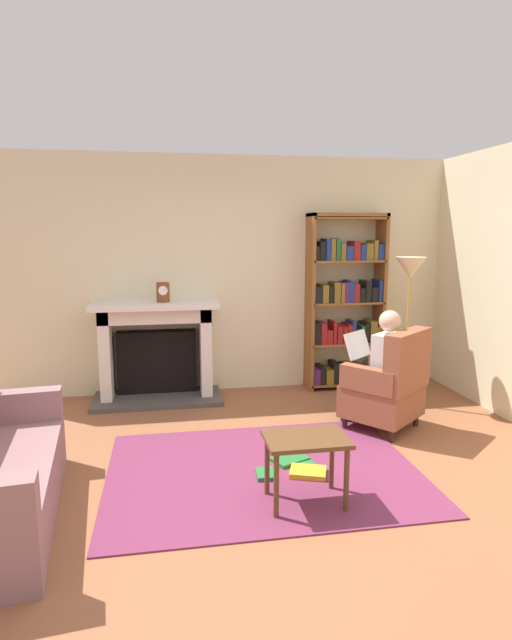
% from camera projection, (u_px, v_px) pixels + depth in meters
% --- Properties ---
extents(ground, '(14.00, 14.00, 0.00)m').
position_uv_depth(ground, '(271.00, 491.00, 3.73)').
color(ground, '#925837').
extents(back_wall, '(5.60, 0.10, 2.70)m').
position_uv_depth(back_wall, '(227.00, 275.00, 5.98)').
color(back_wall, beige).
rests_on(back_wall, ground).
extents(side_wall_right, '(0.10, 5.20, 2.70)m').
position_uv_depth(side_wall_right, '(505.00, 282.00, 5.17)').
color(side_wall_right, beige).
rests_on(side_wall_right, ground).
extents(area_rug, '(2.40, 1.80, 0.01)m').
position_uv_depth(area_rug, '(263.00, 471.00, 4.02)').
color(area_rug, '#722C4B').
rests_on(area_rug, ground).
extents(fireplace, '(1.40, 0.64, 1.10)m').
position_uv_depth(fireplace, '(157.00, 347.00, 5.72)').
color(fireplace, '#4C4742').
rests_on(fireplace, ground).
extents(mantel_clock, '(0.14, 0.14, 0.21)m').
position_uv_depth(mantel_clock, '(163.00, 292.00, 5.53)').
color(mantel_clock, brown).
rests_on(mantel_clock, fireplace).
extents(bookshelf, '(0.90, 0.32, 2.06)m').
position_uv_depth(bookshelf, '(345.00, 305.00, 6.06)').
color(bookshelf, brown).
rests_on(bookshelf, ground).
extents(armchair_reading, '(0.89, 0.88, 0.97)m').
position_uv_depth(armchair_reading, '(389.00, 386.00, 4.83)').
color(armchair_reading, '#331E14').
rests_on(armchair_reading, ground).
extents(seated_reader, '(0.57, 0.59, 1.14)m').
position_uv_depth(seated_reader, '(378.00, 363.00, 4.87)').
color(seated_reader, silver).
rests_on(seated_reader, ground).
extents(side_table, '(0.56, 0.39, 0.48)m').
position_uv_depth(side_table, '(306.00, 448.00, 3.49)').
color(side_table, brown).
rests_on(side_table, ground).
extents(scattered_books, '(0.57, 0.55, 0.04)m').
position_uv_depth(scattered_books, '(297.00, 468.00, 4.03)').
color(scattered_books, '#267233').
rests_on(scattered_books, area_rug).
extents(floor_lamp, '(0.32, 0.32, 1.59)m').
position_uv_depth(floor_lamp, '(410.00, 281.00, 5.39)').
color(floor_lamp, '#B7933F').
rests_on(floor_lamp, ground).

